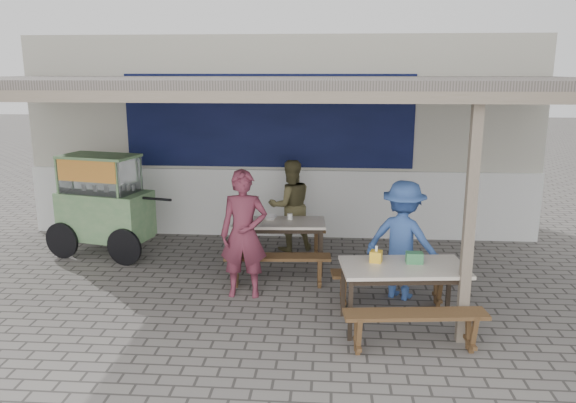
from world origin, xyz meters
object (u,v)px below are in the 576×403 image
at_px(bench_left_street, 278,263).
at_px(condiment_bowl, 270,217).
at_px(bench_right_street, 415,322).
at_px(tissue_box, 376,256).
at_px(patron_right_table, 403,240).
at_px(patron_street_side, 244,234).
at_px(vendor_cart, 104,201).
at_px(bench_right_wall, 391,280).
at_px(table_left, 279,227).
at_px(condiment_jar, 290,216).
at_px(bench_left_wall, 280,235).
at_px(donation_box, 414,258).
at_px(patron_wall_side, 290,205).
at_px(table_right, 403,272).

distance_m(bench_left_street, condiment_bowl, 0.92).
height_order(bench_right_street, tissue_box, tissue_box).
bearing_deg(patron_right_table, patron_street_side, 30.57).
relative_size(vendor_cart, tissue_box, 15.97).
relative_size(bench_left_street, tissue_box, 11.16).
relative_size(bench_right_wall, patron_right_table, 0.98).
bearing_deg(table_left, condiment_jar, 38.08).
bearing_deg(vendor_cart, tissue_box, -14.92).
xyz_separation_m(bench_left_wall, bench_right_street, (1.69, -3.06, 0.00)).
xyz_separation_m(table_left, patron_street_side, (-0.36, -0.99, 0.17)).
xyz_separation_m(patron_street_side, donation_box, (2.08, -0.70, -0.03)).
bearing_deg(patron_right_table, vendor_cart, 10.29).
xyz_separation_m(table_left, bench_left_wall, (-0.04, 0.67, -0.33)).
relative_size(bench_left_street, condiment_bowl, 6.80).
relative_size(bench_left_street, patron_wall_side, 0.97).
bearing_deg(tissue_box, condiment_bowl, 128.48).
height_order(bench_left_street, vendor_cart, vendor_cart).
relative_size(patron_right_table, condiment_jar, 18.07).
bearing_deg(bench_right_wall, tissue_box, -122.01).
bearing_deg(condiment_bowl, patron_wall_side, 74.55).
bearing_deg(bench_left_wall, bench_left_street, -90.00).
relative_size(bench_left_street, bench_right_wall, 0.96).
bearing_deg(donation_box, table_right, -143.41).
xyz_separation_m(patron_wall_side, patron_right_table, (1.59, -1.88, 0.02)).
height_order(bench_right_wall, condiment_bowl, condiment_bowl).
distance_m(bench_right_wall, vendor_cart, 4.73).
distance_m(table_right, patron_wall_side, 3.16).
height_order(bench_left_street, patron_street_side, patron_street_side).
distance_m(bench_left_street, patron_street_side, 0.72).
relative_size(donation_box, condiment_bowl, 0.88).
height_order(patron_wall_side, tissue_box, patron_wall_side).
relative_size(bench_right_wall, condiment_bowl, 7.08).
bearing_deg(bench_left_street, patron_street_side, -144.95).
bearing_deg(bench_right_wall, donation_box, -74.95).
bearing_deg(bench_right_street, table_right, 90.00).
relative_size(table_left, patron_wall_side, 0.92).
bearing_deg(bench_right_street, condiment_jar, 114.65).
height_order(bench_left_wall, condiment_bowl, condiment_bowl).
relative_size(bench_left_street, table_right, 0.99).
height_order(table_right, condiment_bowl, condiment_bowl).
distance_m(table_left, vendor_cart, 2.90).
height_order(bench_right_wall, patron_right_table, patron_right_table).
height_order(bench_left_street, condiment_bowl, condiment_bowl).
distance_m(patron_wall_side, tissue_box, 2.93).
bearing_deg(table_left, bench_right_wall, -41.59).
distance_m(bench_left_wall, patron_wall_side, 0.55).
height_order(table_right, patron_street_side, patron_street_side).
xyz_separation_m(bench_left_wall, condiment_bowl, (-0.10, -0.56, 0.44)).
bearing_deg(condiment_bowl, table_left, -37.70).
height_order(bench_left_wall, condiment_jar, condiment_jar).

